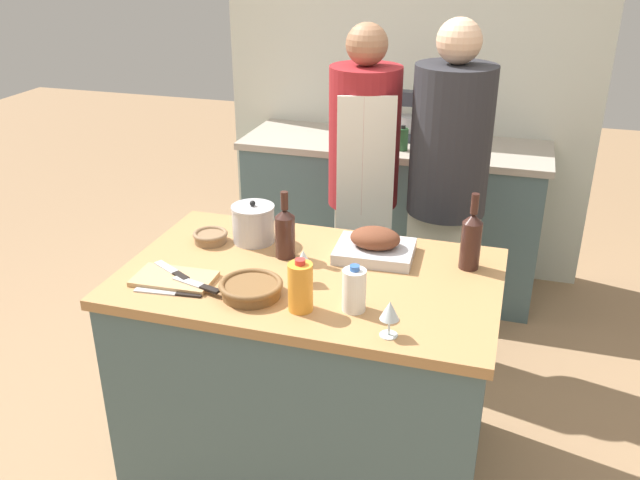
# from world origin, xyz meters

# --- Properties ---
(ground_plane) EXTENTS (12.00, 12.00, 0.00)m
(ground_plane) POSITION_xyz_m (0.00, 0.00, 0.00)
(ground_plane) COLOR #9E7A56
(kitchen_island) EXTENTS (1.43, 0.87, 0.88)m
(kitchen_island) POSITION_xyz_m (0.00, 0.00, 0.44)
(kitchen_island) COLOR #4C666B
(kitchen_island) RESTS_ON ground_plane
(back_counter) EXTENTS (1.80, 0.60, 0.93)m
(back_counter) POSITION_xyz_m (0.00, 1.66, 0.46)
(back_counter) COLOR #4C666B
(back_counter) RESTS_ON ground_plane
(back_wall) EXTENTS (2.30, 0.10, 2.55)m
(back_wall) POSITION_xyz_m (0.00, 2.01, 1.27)
(back_wall) COLOR silver
(back_wall) RESTS_ON ground_plane
(roasting_pan) EXTENTS (0.32, 0.26, 0.12)m
(roasting_pan) POSITION_xyz_m (0.20, 0.21, 0.93)
(roasting_pan) COLOR #BCBCC1
(roasting_pan) RESTS_ON kitchen_island
(wicker_basket) EXTENTS (0.23, 0.23, 0.05)m
(wicker_basket) POSITION_xyz_m (-0.15, -0.23, 0.91)
(wicker_basket) COLOR brown
(wicker_basket) RESTS_ON kitchen_island
(cutting_board) EXTENTS (0.30, 0.18, 0.02)m
(cutting_board) POSITION_xyz_m (-0.46, -0.21, 0.89)
(cutting_board) COLOR tan
(cutting_board) RESTS_ON kitchen_island
(stock_pot) EXTENTS (0.18, 0.18, 0.18)m
(stock_pot) POSITION_xyz_m (-0.31, 0.21, 0.96)
(stock_pot) COLOR #B7B7BC
(stock_pot) RESTS_ON kitchen_island
(mixing_bowl) EXTENTS (0.15, 0.15, 0.05)m
(mixing_bowl) POSITION_xyz_m (-0.48, 0.14, 0.91)
(mixing_bowl) COLOR #846647
(mixing_bowl) RESTS_ON kitchen_island
(juice_jug) EXTENTS (0.09, 0.09, 0.19)m
(juice_jug) POSITION_xyz_m (0.05, -0.27, 0.97)
(juice_jug) COLOR orange
(juice_jug) RESTS_ON kitchen_island
(milk_jug) EXTENTS (0.08, 0.08, 0.17)m
(milk_jug) POSITION_xyz_m (0.23, -0.22, 0.96)
(milk_jug) COLOR white
(milk_jug) RESTS_ON kitchen_island
(wine_bottle_green) EXTENTS (0.08, 0.08, 0.30)m
(wine_bottle_green) POSITION_xyz_m (0.57, 0.22, 1.00)
(wine_bottle_green) COLOR #381E19
(wine_bottle_green) RESTS_ON kitchen_island
(wine_bottle_dark) EXTENTS (0.08, 0.08, 0.27)m
(wine_bottle_dark) POSITION_xyz_m (-0.14, 0.11, 0.99)
(wine_bottle_dark) COLOR #381E19
(wine_bottle_dark) RESTS_ON kitchen_island
(wine_glass_left) EXTENTS (0.06, 0.06, 0.13)m
(wine_glass_left) POSITION_xyz_m (-0.00, -0.08, 0.98)
(wine_glass_left) COLOR silver
(wine_glass_left) RESTS_ON kitchen_island
(wine_glass_right) EXTENTS (0.06, 0.06, 0.13)m
(wine_glass_right) POSITION_xyz_m (0.37, -0.34, 0.97)
(wine_glass_right) COLOR silver
(wine_glass_right) RESTS_ON kitchen_island
(knife_chef) EXTENTS (0.26, 0.05, 0.01)m
(knife_chef) POSITION_xyz_m (-0.43, -0.30, 0.88)
(knife_chef) COLOR #B7B7BC
(knife_chef) RESTS_ON kitchen_island
(knife_paring) EXTENTS (0.19, 0.12, 0.01)m
(knife_paring) POSITION_xyz_m (-0.49, -0.17, 0.90)
(knife_paring) COLOR #B7B7BC
(knife_paring) RESTS_ON cutting_board
(knife_bread) EXTENTS (0.21, 0.09, 0.01)m
(knife_bread) POSITION_xyz_m (-0.35, -0.25, 0.90)
(knife_bread) COLOR #B7B7BC
(knife_bread) RESTS_ON cutting_board
(stand_mixer) EXTENTS (0.18, 0.14, 0.29)m
(stand_mixer) POSITION_xyz_m (0.08, 1.72, 1.05)
(stand_mixer) COLOR #333842
(stand_mixer) RESTS_ON back_counter
(condiment_bottle_tall) EXTENTS (0.05, 0.05, 0.15)m
(condiment_bottle_tall) POSITION_xyz_m (0.18, 1.58, 0.99)
(condiment_bottle_tall) COLOR #332D28
(condiment_bottle_tall) RESTS_ON back_counter
(condiment_bottle_short) EXTENTS (0.06, 0.06, 0.14)m
(condiment_bottle_short) POSITION_xyz_m (0.07, 1.51, 0.99)
(condiment_bottle_short) COLOR #234C28
(condiment_bottle_short) RESTS_ON back_counter
(condiment_bottle_extra) EXTENTS (0.05, 0.05, 0.18)m
(condiment_bottle_extra) POSITION_xyz_m (-0.31, 1.75, 1.01)
(condiment_bottle_extra) COLOR #332D28
(condiment_bottle_extra) RESTS_ON back_counter
(person_cook_aproned) EXTENTS (0.35, 0.38, 1.69)m
(person_cook_aproned) POSITION_xyz_m (-0.02, 0.93, 0.94)
(person_cook_aproned) COLOR beige
(person_cook_aproned) RESTS_ON ground_plane
(person_cook_guest) EXTENTS (0.37, 0.37, 1.73)m
(person_cook_guest) POSITION_xyz_m (0.40, 0.90, 0.96)
(person_cook_guest) COLOR beige
(person_cook_guest) RESTS_ON ground_plane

